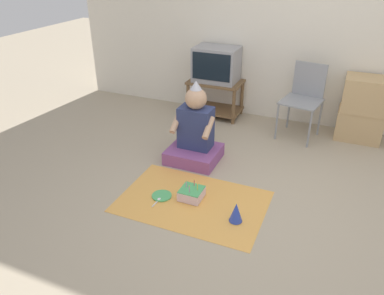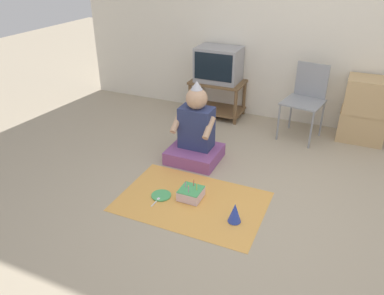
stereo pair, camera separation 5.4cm
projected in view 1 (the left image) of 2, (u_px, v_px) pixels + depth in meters
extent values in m
plane|color=tan|center=(260.00, 211.00, 3.27)|extent=(16.00, 16.00, 0.00)
cube|color=silver|center=(313.00, 21.00, 4.40)|extent=(6.40, 0.06, 2.55)
cube|color=brown|center=(216.00, 82.00, 4.95)|extent=(0.70, 0.44, 0.03)
cube|color=brown|center=(215.00, 109.00, 5.13)|extent=(0.70, 0.44, 0.02)
cylinder|color=brown|center=(188.00, 100.00, 5.01)|extent=(0.04, 0.04, 0.49)
cylinder|color=brown|center=(234.00, 106.00, 4.79)|extent=(0.04, 0.04, 0.49)
cylinder|color=brown|center=(199.00, 91.00, 5.32)|extent=(0.04, 0.04, 0.49)
cylinder|color=brown|center=(242.00, 97.00, 5.10)|extent=(0.04, 0.04, 0.49)
cube|color=#99999E|center=(216.00, 64.00, 4.85)|extent=(0.56, 0.40, 0.44)
cube|color=black|center=(211.00, 67.00, 4.67)|extent=(0.50, 0.01, 0.34)
cube|color=gray|center=(301.00, 102.00, 4.36)|extent=(0.50, 0.51, 0.02)
cube|color=gray|center=(309.00, 80.00, 4.41)|extent=(0.38, 0.09, 0.41)
cylinder|color=gray|center=(277.00, 122.00, 4.41)|extent=(0.02, 0.02, 0.46)
cylinder|color=gray|center=(310.00, 129.00, 4.22)|extent=(0.02, 0.02, 0.46)
cylinder|color=gray|center=(289.00, 111.00, 4.70)|extent=(0.02, 0.02, 0.46)
cylinder|color=gray|center=(320.00, 118.00, 4.51)|extent=(0.02, 0.02, 0.46)
cube|color=tan|center=(359.00, 124.00, 4.46)|extent=(0.51, 0.37, 0.36)
cube|color=tan|center=(366.00, 95.00, 4.28)|extent=(0.48, 0.39, 0.40)
cube|color=#8C4C8C|center=(194.00, 154.00, 4.04)|extent=(0.53, 0.49, 0.14)
cube|color=navy|center=(196.00, 128.00, 3.94)|extent=(0.35, 0.22, 0.45)
sphere|color=tan|center=(196.00, 98.00, 3.79)|extent=(0.22, 0.22, 0.22)
cone|color=silver|center=(196.00, 85.00, 3.72)|extent=(0.12, 0.12, 0.09)
cylinder|color=tan|center=(176.00, 122.00, 3.88)|extent=(0.06, 0.24, 0.19)
cylinder|color=tan|center=(208.00, 128.00, 3.76)|extent=(0.06, 0.24, 0.19)
cube|color=#EFA84C|center=(193.00, 201.00, 3.39)|extent=(1.31, 0.88, 0.01)
cube|color=silver|center=(192.00, 194.00, 3.42)|extent=(0.20, 0.20, 0.09)
cube|color=#4CB266|center=(192.00, 189.00, 3.39)|extent=(0.20, 0.20, 0.01)
cylinder|color=yellow|center=(197.00, 188.00, 3.36)|extent=(0.01, 0.01, 0.07)
sphere|color=#FFCC4C|center=(197.00, 184.00, 3.35)|extent=(0.01, 0.01, 0.01)
cylinder|color=#EA4C4C|center=(194.00, 183.00, 3.42)|extent=(0.01, 0.01, 0.07)
sphere|color=#FFCC4C|center=(194.00, 180.00, 3.40)|extent=(0.01, 0.01, 0.01)
cylinder|color=#E58CCC|center=(186.00, 185.00, 3.40)|extent=(0.01, 0.01, 0.07)
sphere|color=#FFCC4C|center=(186.00, 181.00, 3.38)|extent=(0.01, 0.01, 0.01)
cylinder|color=#E58CCC|center=(189.00, 190.00, 3.33)|extent=(0.01, 0.01, 0.07)
sphere|color=#FFCC4C|center=(189.00, 186.00, 3.31)|extent=(0.01, 0.01, 0.01)
cone|color=blue|center=(236.00, 212.00, 3.11)|extent=(0.11, 0.11, 0.18)
cylinder|color=#4CB266|center=(162.00, 196.00, 3.46)|extent=(0.18, 0.18, 0.01)
ellipsoid|color=white|center=(159.00, 199.00, 3.40)|extent=(0.04, 0.05, 0.01)
cube|color=white|center=(155.00, 204.00, 3.35)|extent=(0.02, 0.10, 0.01)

